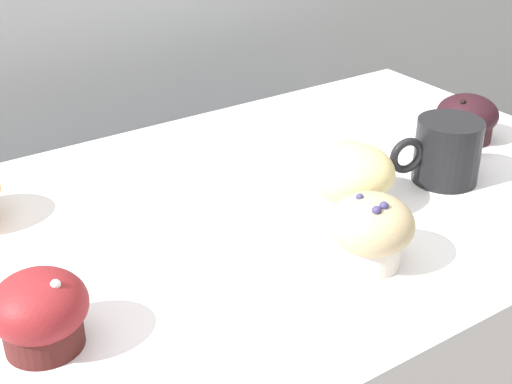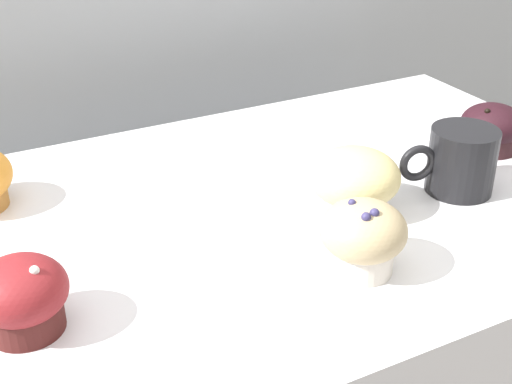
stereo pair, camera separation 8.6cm
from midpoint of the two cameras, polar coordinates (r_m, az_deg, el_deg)
The scene contains 6 objects.
wall_back at distance 1.45m, azimuth -14.20°, elevation 7.76°, with size 3.20×0.10×1.80m, color #B2B7BC.
muffin_front_center at distance 1.14m, azimuth 14.42°, elevation 5.70°, with size 0.09×0.09×0.07m.
muffin_back_left at distance 0.91m, azimuth 4.77°, elevation 1.17°, with size 0.12×0.12×0.08m.
muffin_back_right at distance 0.72m, azimuth -20.27°, elevation -9.11°, with size 0.09×0.09×0.08m.
muffin_front_right at distance 0.79m, azimuth 5.91°, elevation -3.19°, with size 0.10×0.10×0.09m.
coffee_cup at distance 0.99m, azimuth 12.59°, elevation 3.26°, with size 0.13×0.09×0.09m.
Camera 1 is at (-0.48, -0.67, 1.38)m, focal length 50.00 mm.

